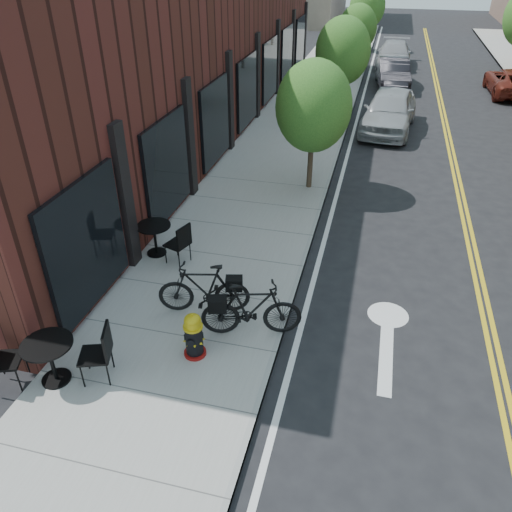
% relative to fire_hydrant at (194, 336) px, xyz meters
% --- Properties ---
extents(ground, '(120.00, 120.00, 0.00)m').
position_rel_fire_hydrant_xyz_m(ground, '(1.46, -1.08, -0.57)').
color(ground, black).
rests_on(ground, ground).
extents(sidewalk_near, '(4.00, 70.00, 0.12)m').
position_rel_fire_hydrant_xyz_m(sidewalk_near, '(-0.54, 8.92, -0.51)').
color(sidewalk_near, '#9E9B93').
rests_on(sidewalk_near, ground).
extents(building_near, '(5.00, 28.00, 7.00)m').
position_rel_fire_hydrant_xyz_m(building_near, '(-5.04, 12.92, 2.93)').
color(building_near, '#421D15').
rests_on(building_near, ground).
extents(tree_near_a, '(2.20, 2.20, 3.81)m').
position_rel_fire_hydrant_xyz_m(tree_near_a, '(0.86, 7.92, 2.04)').
color(tree_near_a, '#382B1E').
rests_on(tree_near_a, sidewalk_near).
extents(tree_near_b, '(2.30, 2.30, 3.98)m').
position_rel_fire_hydrant_xyz_m(tree_near_b, '(0.86, 15.92, 2.15)').
color(tree_near_b, '#382B1E').
rests_on(tree_near_b, sidewalk_near).
extents(tree_near_c, '(2.10, 2.10, 3.67)m').
position_rel_fire_hydrant_xyz_m(tree_near_c, '(0.86, 23.92, 1.96)').
color(tree_near_c, '#382B1E').
rests_on(tree_near_c, sidewalk_near).
extents(tree_near_d, '(2.40, 2.40, 4.11)m').
position_rel_fire_hydrant_xyz_m(tree_near_d, '(0.86, 31.92, 2.22)').
color(tree_near_d, '#382B1E').
rests_on(tree_near_d, sidewalk_near).
extents(fire_hydrant, '(0.54, 0.54, 0.95)m').
position_rel_fire_hydrant_xyz_m(fire_hydrant, '(0.00, 0.00, 0.00)').
color(fire_hydrant, maroon).
rests_on(fire_hydrant, sidewalk_near).
extents(bicycle_left, '(1.94, 0.95, 1.12)m').
position_rel_fire_hydrant_xyz_m(bicycle_left, '(-0.24, 1.26, 0.11)').
color(bicycle_left, black).
rests_on(bicycle_left, sidewalk_near).
extents(bicycle_right, '(2.01, 1.04, 1.16)m').
position_rel_fire_hydrant_xyz_m(bicycle_right, '(0.87, 0.83, 0.13)').
color(bicycle_right, black).
rests_on(bicycle_right, sidewalk_near).
extents(bistro_set_b, '(2.05, 1.14, 1.08)m').
position_rel_fire_hydrant_xyz_m(bistro_set_b, '(-2.14, -1.20, 0.10)').
color(bistro_set_b, black).
rests_on(bistro_set_b, sidewalk_near).
extents(bistro_set_c, '(1.94, 1.06, 1.02)m').
position_rel_fire_hydrant_xyz_m(bistro_set_c, '(-2.14, 3.10, 0.07)').
color(bistro_set_c, black).
rests_on(bistro_set_c, sidewalk_near).
extents(parked_car_a, '(2.38, 4.94, 1.63)m').
position_rel_fire_hydrant_xyz_m(parked_car_a, '(3.06, 14.48, 0.24)').
color(parked_car_a, '#A2A6AA').
rests_on(parked_car_a, ground).
extents(parked_car_b, '(1.95, 4.46, 1.43)m').
position_rel_fire_hydrant_xyz_m(parked_car_b, '(3.06, 21.86, 0.14)').
color(parked_car_b, black).
rests_on(parked_car_b, ground).
extents(parked_car_c, '(2.06, 4.88, 1.41)m').
position_rel_fire_hydrant_xyz_m(parked_car_c, '(3.03, 27.11, 0.13)').
color(parked_car_c, '#9F9FA3').
rests_on(parked_car_c, ground).
extents(parked_car_far, '(2.21, 4.59, 1.26)m').
position_rel_fire_hydrant_xyz_m(parked_car_far, '(8.86, 21.67, 0.06)').
color(parked_car_far, maroon).
rests_on(parked_car_far, ground).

